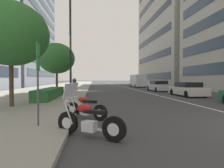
# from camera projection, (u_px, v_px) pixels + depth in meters

# --- Properties ---
(sidewalk_right_plaza) EXTENTS (160.00, 10.75, 0.15)m
(sidewalk_right_plaza) POSITION_uv_depth(u_px,v_px,m) (61.00, 87.00, 33.95)
(sidewalk_right_plaza) COLOR gray
(sidewalk_right_plaza) RESTS_ON ground
(lane_centre_stripe) EXTENTS (110.00, 0.16, 0.01)m
(lane_centre_stripe) POSITION_uv_depth(u_px,v_px,m) (122.00, 86.00, 40.21)
(lane_centre_stripe) COLOR silver
(lane_centre_stripe) RESTS_ON ground
(motorcycle_by_sign_pole) EXTENTS (1.28, 1.90, 1.49)m
(motorcycle_by_sign_pole) POSITION_uv_depth(u_px,v_px,m) (88.00, 121.00, 4.99)
(motorcycle_by_sign_pole) COLOR black
(motorcycle_by_sign_pole) RESTS_ON ground
(motorcycle_nearest_camera) EXTENTS (1.38, 1.70, 1.47)m
(motorcycle_nearest_camera) POSITION_uv_depth(u_px,v_px,m) (85.00, 108.00, 7.41)
(motorcycle_nearest_camera) COLOR black
(motorcycle_nearest_camera) RESTS_ON ground
(car_following_behind) EXTENTS (4.34, 1.96, 1.32)m
(car_following_behind) POSITION_uv_depth(u_px,v_px,m) (188.00, 89.00, 17.19)
(car_following_behind) COLOR beige
(car_following_behind) RESTS_ON ground
(car_lead_in_lane) EXTENTS (4.61, 2.04, 1.39)m
(car_lead_in_lane) POSITION_uv_depth(u_px,v_px,m) (158.00, 86.00, 24.28)
(car_lead_in_lane) COLOR #B7B7BC
(car_lead_in_lane) RESTS_ON ground
(delivery_van_ahead) EXTENTS (5.66, 2.12, 2.49)m
(delivery_van_ahead) POSITION_uv_depth(u_px,v_px,m) (138.00, 81.00, 36.56)
(delivery_van_ahead) COLOR silver
(delivery_van_ahead) RESTS_ON ground
(parking_sign_by_curb) EXTENTS (0.32, 0.06, 2.63)m
(parking_sign_by_curb) POSITION_uv_depth(u_px,v_px,m) (38.00, 73.00, 5.64)
(parking_sign_by_curb) COLOR #47494C
(parking_sign_by_curb) RESTS_ON sidewalk_right_plaza
(street_lamp_with_banners) EXTENTS (1.26, 2.51, 9.21)m
(street_lamp_with_banners) POSITION_uv_depth(u_px,v_px,m) (74.00, 34.00, 15.58)
(street_lamp_with_banners) COLOR #232326
(street_lamp_with_banners) RESTS_ON sidewalk_right_plaza
(clipped_hedge_bed) EXTENTS (6.25, 1.10, 0.74)m
(clipped_hedge_bed) POSITION_uv_depth(u_px,v_px,m) (50.00, 93.00, 14.13)
(clipped_hedge_bed) COLOR #28602D
(clipped_hedge_bed) RESTS_ON sidewalk_right_plaza
(street_tree_by_lamp_post) EXTENTS (3.98, 3.98, 5.57)m
(street_tree_by_lamp_post) POSITION_uv_depth(u_px,v_px,m) (11.00, 34.00, 9.60)
(street_tree_by_lamp_post) COLOR #473323
(street_tree_by_lamp_post) RESTS_ON sidewalk_right_plaza
(street_tree_near_plaza_corner) EXTENTS (3.71, 3.71, 5.20)m
(street_tree_near_plaza_corner) POSITION_uv_depth(u_px,v_px,m) (57.00, 58.00, 18.69)
(street_tree_near_plaza_corner) COLOR #473323
(street_tree_near_plaza_corner) RESTS_ON sidewalk_right_plaza
(pedestrian_on_plaza) EXTENTS (0.43, 0.48, 1.69)m
(pedestrian_on_plaza) POSITION_uv_depth(u_px,v_px,m) (74.00, 84.00, 22.49)
(pedestrian_on_plaza) COLOR #33478C
(pedestrian_on_plaza) RESTS_ON sidewalk_right_plaza
(office_tower_mid_left) EXTENTS (27.19, 15.44, 29.06)m
(office_tower_mid_left) POSITION_uv_depth(u_px,v_px,m) (179.00, 31.00, 48.52)
(office_tower_mid_left) COLOR #B7B2A3
(office_tower_mid_left) RESTS_ON ground
(office_tower_far_right_block) EXTENTS (27.14, 18.14, 37.63)m
(office_tower_far_right_block) POSITION_uv_depth(u_px,v_px,m) (6.00, 10.00, 44.74)
(office_tower_far_right_block) COLOR slate
(office_tower_far_right_block) RESTS_ON ground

